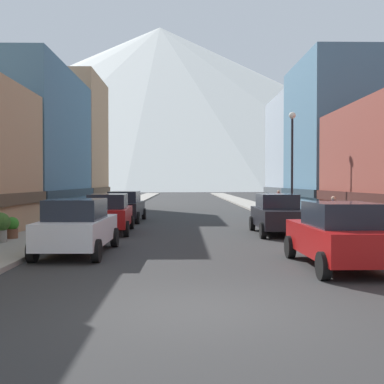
% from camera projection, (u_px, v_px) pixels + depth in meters
% --- Properties ---
extents(ground_plane, '(400.00, 400.00, 0.00)m').
position_uv_depth(ground_plane, '(206.00, 310.00, 8.60)').
color(ground_plane, '#2F2F2F').
extents(sidewalk_left, '(2.50, 100.00, 0.15)m').
position_uv_depth(sidewalk_left, '(119.00, 206.00, 43.47)').
color(sidewalk_left, gray).
rests_on(sidewalk_left, ground).
extents(sidewalk_right, '(2.50, 100.00, 0.15)m').
position_uv_depth(sidewalk_right, '(255.00, 206.00, 43.70)').
color(sidewalk_right, gray).
rests_on(sidewalk_right, ground).
extents(storefront_left_3, '(9.47, 8.40, 11.26)m').
position_uv_depth(storefront_left_3, '(48.00, 146.00, 40.94)').
color(storefront_left_3, tan).
rests_on(storefront_left_3, ground).
extents(storefront_right_2, '(10.07, 9.26, 10.60)m').
position_uv_depth(storefront_right_2, '(368.00, 141.00, 32.85)').
color(storefront_right_2, slate).
rests_on(storefront_right_2, ground).
extents(storefront_right_3, '(9.90, 8.34, 9.65)m').
position_uv_depth(storefront_right_3, '(328.00, 155.00, 41.66)').
color(storefront_right_3, '#99A5B2').
rests_on(storefront_right_3, ground).
extents(car_left_0, '(2.12, 4.43, 1.78)m').
position_uv_depth(car_left_0, '(78.00, 226.00, 15.26)').
color(car_left_0, silver).
rests_on(car_left_0, ground).
extents(car_left_1, '(2.21, 4.47, 1.78)m').
position_uv_depth(car_left_1, '(109.00, 213.00, 21.63)').
color(car_left_1, '#9E1111').
rests_on(car_left_1, ground).
extents(car_left_2, '(2.17, 4.45, 1.78)m').
position_uv_depth(car_left_2, '(125.00, 206.00, 27.74)').
color(car_left_2, black).
rests_on(car_left_2, ground).
extents(car_right_0, '(2.11, 4.42, 1.78)m').
position_uv_depth(car_right_0, '(339.00, 235.00, 12.83)').
color(car_right_0, '#9E1111').
rests_on(car_right_0, ground).
extents(car_right_1, '(2.10, 4.42, 1.78)m').
position_uv_depth(car_right_1, '(278.00, 214.00, 21.17)').
color(car_right_1, black).
rests_on(car_right_1, ground).
extents(trash_bin_right, '(0.59, 0.59, 0.98)m').
position_uv_depth(trash_bin_right, '(355.00, 225.00, 18.69)').
color(trash_bin_right, '#4C5156').
rests_on(trash_bin_right, sidewalk_right).
extents(potted_plant_0, '(0.71, 0.71, 1.08)m').
position_uv_depth(potted_plant_0, '(0.00, 225.00, 17.10)').
color(potted_plant_0, gray).
rests_on(potted_plant_0, sidewalk_left).
extents(potted_plant_2, '(0.51, 0.51, 0.82)m').
position_uv_depth(potted_plant_2, '(12.00, 227.00, 18.31)').
color(potted_plant_2, brown).
rests_on(potted_plant_2, sidewalk_left).
extents(pedestrian_0, '(0.36, 0.36, 1.54)m').
position_uv_depth(pedestrian_0, '(333.00, 215.00, 21.06)').
color(pedestrian_0, navy).
rests_on(pedestrian_0, sidewalk_right).
extents(pedestrian_1, '(0.36, 0.36, 1.61)m').
position_uv_depth(pedestrian_1, '(279.00, 202.00, 33.07)').
color(pedestrian_1, maroon).
rests_on(pedestrian_1, sidewalk_right).
extents(streetlamp_right, '(0.36, 0.36, 5.86)m').
position_uv_depth(streetlamp_right, '(292.00, 150.00, 25.09)').
color(streetlamp_right, black).
rests_on(streetlamp_right, sidewalk_right).
extents(mountain_backdrop, '(325.88, 325.88, 88.88)m').
position_uv_depth(mountain_backdrop, '(160.00, 107.00, 267.30)').
color(mountain_backdrop, silver).
rests_on(mountain_backdrop, ground).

